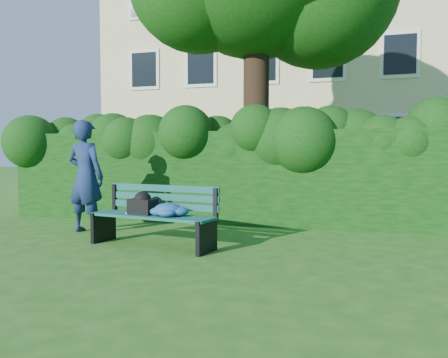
# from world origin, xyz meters

# --- Properties ---
(ground) EXTENTS (80.00, 80.00, 0.00)m
(ground) POSITION_xyz_m (0.00, 0.00, 0.00)
(ground) COLOR #265A19
(ground) RESTS_ON ground
(apartment_building) EXTENTS (16.00, 8.08, 12.00)m
(apartment_building) POSITION_xyz_m (-0.00, 13.99, 6.00)
(apartment_building) COLOR beige
(apartment_building) RESTS_ON ground
(hedge) EXTENTS (10.00, 1.00, 1.80)m
(hedge) POSITION_xyz_m (0.00, 2.20, 0.90)
(hedge) COLOR black
(hedge) RESTS_ON ground
(park_bench) EXTENTS (2.01, 0.93, 0.89)m
(park_bench) POSITION_xyz_m (-0.75, -0.41, 0.50)
(park_bench) COLOR #0D4238
(park_bench) RESTS_ON ground
(man_reading) EXTENTS (0.77, 0.56, 1.94)m
(man_reading) POSITION_xyz_m (-2.42, 0.36, 0.97)
(man_reading) COLOR navy
(man_reading) RESTS_ON ground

